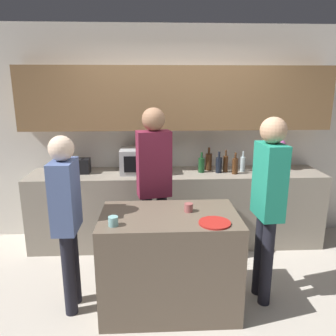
{
  "coord_description": "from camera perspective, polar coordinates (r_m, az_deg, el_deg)",
  "views": [
    {
      "loc": [
        -0.3,
        -2.5,
        1.99
      ],
      "look_at": [
        -0.16,
        0.39,
        1.25
      ],
      "focal_mm": 35.0,
      "sensor_mm": 36.0,
      "label": 1
    }
  ],
  "objects": [
    {
      "name": "bottle_2",
      "position": [
        4.06,
        8.85,
        0.58
      ],
      "size": [
        0.08,
        0.08,
        0.26
      ],
      "color": "black",
      "rests_on": "back_counter"
    },
    {
      "name": "person_right",
      "position": [
        2.94,
        -17.28,
        -7.22
      ],
      "size": [
        0.21,
        0.34,
        1.59
      ],
      "rotation": [
        0.0,
        0.0,
        -1.58
      ],
      "color": "black",
      "rests_on": "ground_plane"
    },
    {
      "name": "ground_plane",
      "position": [
        3.21,
        3.42,
        -23.98
      ],
      "size": [
        14.0,
        14.0,
        0.0
      ],
      "primitive_type": "plane",
      "color": "beige"
    },
    {
      "name": "microwave",
      "position": [
        4.02,
        -4.56,
        1.3
      ],
      "size": [
        0.52,
        0.39,
        0.3
      ],
      "color": "#B7BABC",
      "rests_on": "back_counter"
    },
    {
      "name": "person_center",
      "position": [
        3.38,
        -2.44,
        -1.48
      ],
      "size": [
        0.37,
        0.25,
        1.77
      ],
      "rotation": [
        0.0,
        0.0,
        -2.94
      ],
      "color": "black",
      "rests_on": "ground_plane"
    },
    {
      "name": "cup_0",
      "position": [
        2.91,
        3.61,
        -6.88
      ],
      "size": [
        0.08,
        0.08,
        0.08
      ],
      "color": "#A55756",
      "rests_on": "kitchen_island"
    },
    {
      "name": "bottle_4",
      "position": [
        4.04,
        11.6,
        0.38
      ],
      "size": [
        0.07,
        0.07,
        0.26
      ],
      "color": "#472814",
      "rests_on": "back_counter"
    },
    {
      "name": "cup_1",
      "position": [
        2.66,
        -9.52,
        -9.12
      ],
      "size": [
        0.08,
        0.08,
        0.08
      ],
      "color": "#81BEBF",
      "rests_on": "kitchen_island"
    },
    {
      "name": "bottle_1",
      "position": [
        4.17,
        7.09,
        1.15
      ],
      "size": [
        0.08,
        0.08,
        0.29
      ],
      "color": "#472814",
      "rests_on": "back_counter"
    },
    {
      "name": "bottle_0",
      "position": [
        4.05,
        5.85,
        0.57
      ],
      "size": [
        0.08,
        0.08,
        0.25
      ],
      "color": "#194723",
      "rests_on": "back_counter"
    },
    {
      "name": "potted_plant",
      "position": [
        4.31,
        18.85,
        2.11
      ],
      "size": [
        0.14,
        0.14,
        0.39
      ],
      "color": "#333D4C",
      "rests_on": "back_counter"
    },
    {
      "name": "bottle_5",
      "position": [
        4.17,
        12.88,
        0.72
      ],
      "size": [
        0.06,
        0.06,
        0.26
      ],
      "color": "silver",
      "rests_on": "back_counter"
    },
    {
      "name": "back_counter",
      "position": [
        4.19,
        1.48,
        -6.95
      ],
      "size": [
        3.6,
        0.62,
        0.93
      ],
      "color": "gray",
      "rests_on": "ground_plane"
    },
    {
      "name": "bottle_3",
      "position": [
        4.12,
        9.99,
        0.8
      ],
      "size": [
        0.06,
        0.06,
        0.28
      ],
      "color": "#472814",
      "rests_on": "back_counter"
    },
    {
      "name": "toaster",
      "position": [
        4.13,
        -15.23,
        0.34
      ],
      "size": [
        0.26,
        0.16,
        0.18
      ],
      "color": "black",
      "rests_on": "back_counter"
    },
    {
      "name": "back_wall",
      "position": [
        4.19,
        1.3,
        8.2
      ],
      "size": [
        6.4,
        0.4,
        2.7
      ],
      "color": "silver",
      "rests_on": "ground_plane"
    },
    {
      "name": "person_left",
      "position": [
        3.03,
        17.06,
        -4.6
      ],
      "size": [
        0.23,
        0.35,
        1.73
      ],
      "rotation": [
        0.0,
        0.0,
        -4.65
      ],
      "color": "black",
      "rests_on": "ground_plane"
    },
    {
      "name": "kitchen_island",
      "position": [
        3.06,
        0.24,
        -15.86
      ],
      "size": [
        1.2,
        0.71,
        0.9
      ],
      "color": "brown",
      "rests_on": "ground_plane"
    },
    {
      "name": "plate_on_island",
      "position": [
        2.7,
        8.13,
        -9.44
      ],
      "size": [
        0.26,
        0.26,
        0.01
      ],
      "color": "red",
      "rests_on": "kitchen_island"
    }
  ]
}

